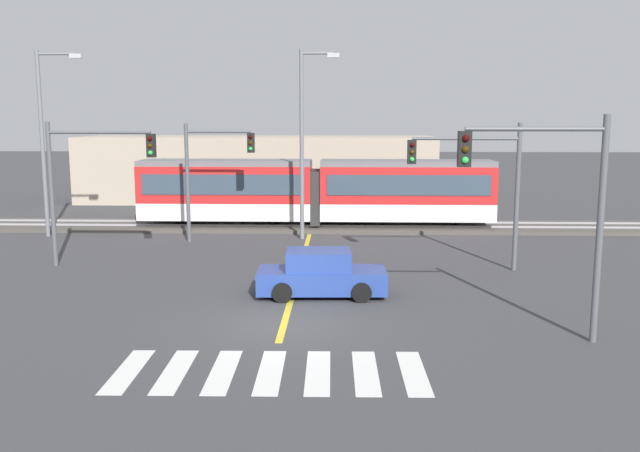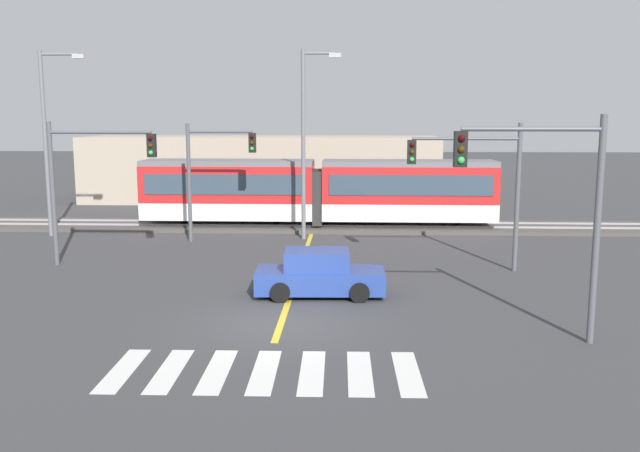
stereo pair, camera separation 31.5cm
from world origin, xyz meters
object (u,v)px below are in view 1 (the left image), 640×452
at_px(street_lamp_west, 46,133).
at_px(street_lamp_centre, 305,134).
at_px(traffic_light_near_right, 551,192).
at_px(traffic_light_mid_left, 88,170).
at_px(traffic_light_mid_right, 478,174).
at_px(traffic_light_far_left, 211,164).
at_px(sedan_crossing, 321,275).
at_px(light_rail_tram, 316,190).

height_order(street_lamp_west, street_lamp_centre, street_lamp_west).
xyz_separation_m(traffic_light_near_right, traffic_light_mid_left, (-15.16, 8.70, -0.13)).
bearing_deg(traffic_light_mid_left, traffic_light_mid_right, -1.13).
height_order(traffic_light_far_left, street_lamp_west, street_lamp_west).
bearing_deg(traffic_light_far_left, street_lamp_west, 171.22).
relative_size(street_lamp_west, street_lamp_centre, 1.00).
xyz_separation_m(sedan_crossing, traffic_light_far_left, (-5.42, 9.56, 2.97)).
xyz_separation_m(street_lamp_west, street_lamp_centre, (12.55, -0.27, -0.07)).
xyz_separation_m(light_rail_tram, street_lamp_centre, (-0.39, -3.28, 2.97)).
xyz_separation_m(light_rail_tram, traffic_light_mid_right, (6.49, -9.88, 1.64)).
distance_m(light_rail_tram, street_lamp_centre, 4.44).
distance_m(sedan_crossing, street_lamp_west, 17.97).
distance_m(traffic_light_near_right, street_lamp_west, 24.90).
bearing_deg(street_lamp_west, traffic_light_near_right, -37.90).
height_order(sedan_crossing, traffic_light_near_right, traffic_light_near_right).
bearing_deg(traffic_light_mid_right, traffic_light_near_right, -88.67).
xyz_separation_m(traffic_light_mid_left, street_lamp_centre, (8.08, 6.31, 1.23)).
bearing_deg(light_rail_tram, street_lamp_west, -166.91).
relative_size(traffic_light_mid_right, traffic_light_far_left, 1.01).
distance_m(traffic_light_mid_right, street_lamp_centre, 9.63).
bearing_deg(traffic_light_mid_right, traffic_light_far_left, 153.43).
bearing_deg(sedan_crossing, traffic_light_far_left, 119.56).
relative_size(traffic_light_far_left, street_lamp_west, 0.62).
height_order(traffic_light_near_right, traffic_light_mid_right, traffic_light_near_right).
bearing_deg(traffic_light_near_right, street_lamp_west, 142.10).
relative_size(traffic_light_mid_right, street_lamp_centre, 0.63).
relative_size(light_rail_tram, traffic_light_far_left, 3.34).
xyz_separation_m(sedan_crossing, traffic_light_mid_left, (-9.18, 4.25, 3.09)).
bearing_deg(street_lamp_centre, traffic_light_far_left, -166.92).
distance_m(light_rail_tram, traffic_light_near_right, 19.56).
bearing_deg(street_lamp_centre, light_rail_tram, 83.20).
height_order(traffic_light_far_left, street_lamp_centre, street_lamp_centre).
distance_m(street_lamp_west, street_lamp_centre, 12.55).
height_order(sedan_crossing, traffic_light_mid_right, traffic_light_mid_right).
relative_size(light_rail_tram, street_lamp_west, 2.06).
distance_m(traffic_light_mid_left, traffic_light_far_left, 6.51).
height_order(sedan_crossing, traffic_light_far_left, traffic_light_far_left).
height_order(sedan_crossing, street_lamp_centre, street_lamp_centre).
bearing_deg(street_lamp_west, traffic_light_mid_left, -55.81).
relative_size(traffic_light_mid_left, street_lamp_west, 0.63).
xyz_separation_m(traffic_light_mid_right, street_lamp_centre, (-6.88, 6.60, 1.34)).
bearing_deg(sedan_crossing, traffic_light_mid_right, 34.37).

